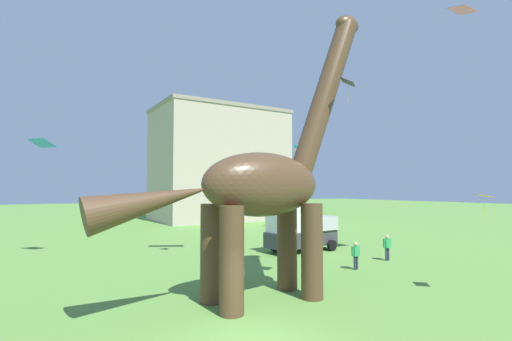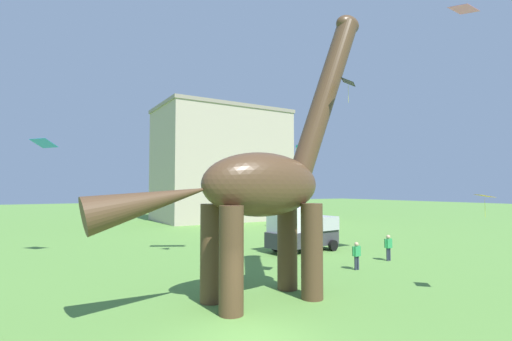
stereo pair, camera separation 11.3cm
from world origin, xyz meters
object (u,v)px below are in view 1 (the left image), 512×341
person_vendor_side (356,253)px  kite_high_left (484,196)px  parked_box_truck (300,229)px  kite_far_right (42,143)px  dinosaur_sculpture (261,184)px  kite_near_low (297,148)px  kite_drifting (348,82)px  kite_mid_center (462,10)px  person_photographer (387,245)px

person_vendor_side → kite_high_left: 7.66m
parked_box_truck → kite_far_right: bearing=151.4°
dinosaur_sculpture → kite_far_right: size_ratio=7.07×
person_vendor_side → kite_near_low: 21.67m
dinosaur_sculpture → parked_box_truck: (8.92, 8.69, -3.13)m
person_vendor_side → kite_drifting: bearing=128.1°
dinosaur_sculpture → parked_box_truck: bearing=32.4°
parked_box_truck → kite_drifting: size_ratio=5.38×
dinosaur_sculpture → parked_box_truck: 12.84m
kite_drifting → kite_far_right: 20.28m
parked_box_truck → kite_near_low: kite_near_low is taller
person_vendor_side → kite_mid_center: size_ratio=0.94×
parked_box_truck → kite_mid_center: size_ratio=3.47×
person_photographer → person_vendor_side: bearing=155.9°
dinosaur_sculpture → person_vendor_side: dinosaur_sculpture is taller
kite_near_low → kite_high_left: kite_near_low is taller
parked_box_truck → kite_far_right: 18.80m
dinosaur_sculpture → kite_near_low: bearing=37.1°
kite_near_low → kite_high_left: (-9.13, -24.51, -4.87)m
person_photographer → kite_drifting: bearing=172.0°
dinosaur_sculpture → person_photographer: 12.46m
parked_box_truck → kite_far_right: size_ratio=3.10×
person_vendor_side → kite_mid_center: kite_mid_center is taller
person_vendor_side → person_photographer: bearing=-79.9°
kite_high_left → kite_mid_center: bearing=33.9°
person_photographer → parked_box_truck: bearing=77.2°
parked_box_truck → kite_near_low: 15.79m
kite_mid_center → parked_box_truck: bearing=117.1°
parked_box_truck → person_vendor_side: bearing=-106.6°
parked_box_truck → person_photographer: bearing=-72.0°
kite_high_left → person_photographer: bearing=66.7°
person_vendor_side → kite_high_left: (0.41, -6.88, 3.34)m
dinosaur_sculpture → person_photographer: (11.48, 3.02, -3.78)m
kite_mid_center → kite_high_left: 13.05m
person_photographer → kite_mid_center: (2.34, -3.92, 14.41)m
kite_drifting → kite_near_low: kite_drifting is taller
parked_box_truck → kite_high_left: size_ratio=5.99×
kite_far_right → kite_high_left: bearing=-52.1°
parked_box_truck → kite_mid_center: 17.47m
kite_far_right → kite_near_low: 25.25m
kite_drifting → kite_high_left: bearing=-39.1°
kite_far_right → kite_high_left: kite_far_right is taller
kite_mid_center → kite_high_left: bearing=-146.1°
person_vendor_side → kite_near_low: (9.54, 17.64, 8.21)m
dinosaur_sculpture → kite_far_right: bearing=104.3°
parked_box_truck → kite_near_low: size_ratio=8.85×
dinosaur_sculpture → parked_box_truck: dinosaur_sculpture is taller
parked_box_truck → kite_high_left: (-0.78, -13.42, 2.64)m
kite_mid_center → kite_high_left: (-5.68, -3.82, -11.11)m
kite_drifting → kite_mid_center: size_ratio=0.65×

